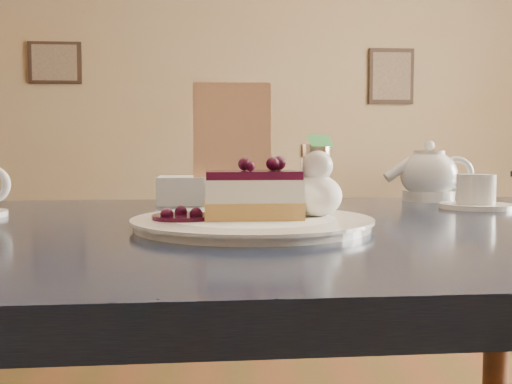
{
  "coord_description": "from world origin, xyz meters",
  "views": [
    {
      "loc": [
        0.07,
        -0.7,
        0.84
      ],
      "look_at": [
        0.11,
        -0.06,
        0.8
      ],
      "focal_mm": 40.0,
      "sensor_mm": 36.0,
      "label": 1
    }
  ],
  "objects": [
    {
      "name": "main_table",
      "position": [
        0.11,
        0.06,
        0.67
      ],
      "size": [
        1.21,
        0.83,
        0.75
      ],
      "rotation": [
        0.0,
        0.0,
        0.03
      ],
      "color": "#141F32",
      "rests_on": "ground"
    },
    {
      "name": "dessert_plate",
      "position": [
        0.11,
        0.01,
        0.75
      ],
      "size": [
        0.29,
        0.29,
        0.01
      ],
      "primitive_type": "cylinder",
      "color": "white",
      "rests_on": "main_table"
    },
    {
      "name": "cheesecake_slice",
      "position": [
        0.11,
        0.01,
        0.79
      ],
      "size": [
        0.12,
        0.09,
        0.06
      ],
      "rotation": [
        0.0,
        0.0,
        0.03
      ],
      "color": "#B4973F",
      "rests_on": "dessert_plate"
    },
    {
      "name": "whipped_cream",
      "position": [
        0.19,
        0.02,
        0.78
      ],
      "size": [
        0.06,
        0.06,
        0.06
      ],
      "color": "white",
      "rests_on": "dessert_plate"
    },
    {
      "name": "berry_sauce",
      "position": [
        0.02,
        0.0,
        0.76
      ],
      "size": [
        0.08,
        0.08,
        0.01
      ],
      "primitive_type": "cylinder",
      "color": "black",
      "rests_on": "dessert_plate"
    },
    {
      "name": "tea_set",
      "position": [
        0.48,
        0.36,
        0.79
      ],
      "size": [
        0.19,
        0.27,
        0.1
      ],
      "color": "white",
      "rests_on": "main_table"
    },
    {
      "name": "menu_card",
      "position": [
        0.09,
        0.34,
        0.86
      ],
      "size": [
        0.14,
        0.03,
        0.22
      ],
      "primitive_type": "cube",
      "rotation": [
        0.0,
        0.0,
        0.03
      ],
      "color": "beige",
      "rests_on": "main_table"
    },
    {
      "name": "sugar_shaker",
      "position": [
        0.25,
        0.36,
        0.8
      ],
      "size": [
        0.06,
        0.06,
        0.11
      ],
      "color": "white",
      "rests_on": "main_table"
    },
    {
      "name": "napkin_stack",
      "position": [
        0.02,
        0.36,
        0.77
      ],
      "size": [
        0.12,
        0.12,
        0.05
      ],
      "primitive_type": "cube",
      "rotation": [
        0.0,
        0.0,
        0.03
      ],
      "color": "white",
      "rests_on": "main_table"
    }
  ]
}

